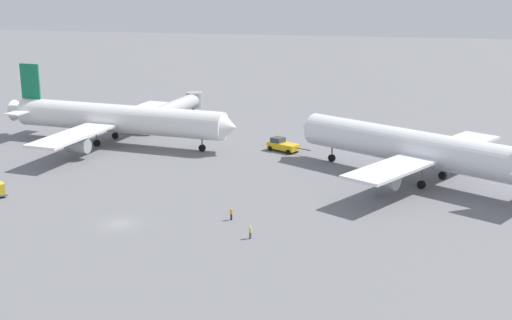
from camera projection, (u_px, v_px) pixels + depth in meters
The scene contains 7 objects.
ground_plane at pixel (120, 224), 91.17m from camera, with size 600.00×600.00×0.00m, color slate.
airliner_at_gate_left at pixel (117, 119), 133.46m from camera, with size 49.78×45.34×14.95m.
airliner_being_pushed at pixel (419, 149), 109.08m from camera, with size 43.21×36.83×15.60m.
pushback_tug at pixel (283, 145), 128.78m from camera, with size 8.84×5.52×2.78m.
ground_crew_wing_walker_right at pixel (231, 214), 92.39m from camera, with size 0.49×0.36×1.68m.
ground_crew_marshaller_foreground at pixel (250, 232), 85.82m from camera, with size 0.36×0.50×1.69m.
jet_bridge at pixel (180, 106), 152.43m from camera, with size 6.02×22.31×5.75m.
Camera 1 is at (35.93, -79.97, 32.11)m, focal length 47.80 mm.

